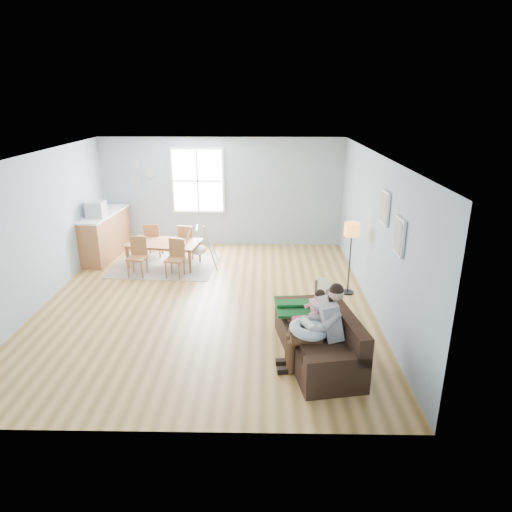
{
  "coord_description": "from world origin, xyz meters",
  "views": [
    {
      "loc": [
        1.05,
        -7.73,
        3.64
      ],
      "look_at": [
        0.91,
        -0.26,
        1.0
      ],
      "focal_mm": 32.0,
      "sensor_mm": 36.0,
      "label": 1
    }
  ],
  "objects_px": {
    "chair_nw": "(153,239)",
    "chair_ne": "(187,240)",
    "dining_table": "(164,254)",
    "storage_cube": "(331,342)",
    "father": "(319,324)",
    "toddler": "(313,310)",
    "monitor": "(96,209)",
    "baby_swing": "(198,249)",
    "sofa": "(321,339)",
    "chair_sw": "(138,254)",
    "counter": "(105,235)",
    "chair_se": "(176,256)",
    "floor_lamp": "(352,235)"
  },
  "relations": [
    {
      "from": "dining_table",
      "to": "chair_ne",
      "type": "bearing_deg",
      "value": 60.23
    },
    {
      "from": "toddler",
      "to": "counter",
      "type": "relative_size",
      "value": 0.4
    },
    {
      "from": "monitor",
      "to": "baby_swing",
      "type": "bearing_deg",
      "value": -6.52
    },
    {
      "from": "storage_cube",
      "to": "monitor",
      "type": "distance_m",
      "value": 6.32
    },
    {
      "from": "father",
      "to": "chair_se",
      "type": "xyz_separation_m",
      "value": [
        -2.62,
        3.44,
        -0.24
      ]
    },
    {
      "from": "dining_table",
      "to": "monitor",
      "type": "bearing_deg",
      "value": 179.21
    },
    {
      "from": "chair_nw",
      "to": "baby_swing",
      "type": "bearing_deg",
      "value": -26.92
    },
    {
      "from": "counter",
      "to": "monitor",
      "type": "xyz_separation_m",
      "value": [
        -0.02,
        -0.36,
        0.7
      ]
    },
    {
      "from": "sofa",
      "to": "chair_sw",
      "type": "bearing_deg",
      "value": 137.72
    },
    {
      "from": "toddler",
      "to": "dining_table",
      "type": "xyz_separation_m",
      "value": [
        -2.97,
        3.56,
        -0.39
      ]
    },
    {
      "from": "toddler",
      "to": "chair_se",
      "type": "height_order",
      "value": "toddler"
    },
    {
      "from": "sofa",
      "to": "storage_cube",
      "type": "xyz_separation_m",
      "value": [
        0.15,
        -0.06,
        -0.01
      ]
    },
    {
      "from": "storage_cube",
      "to": "chair_sw",
      "type": "height_order",
      "value": "chair_sw"
    },
    {
      "from": "counter",
      "to": "monitor",
      "type": "height_order",
      "value": "monitor"
    },
    {
      "from": "monitor",
      "to": "storage_cube",
      "type": "bearing_deg",
      "value": -40.56
    },
    {
      "from": "floor_lamp",
      "to": "chair_sw",
      "type": "xyz_separation_m",
      "value": [
        -4.31,
        0.88,
        -0.71
      ]
    },
    {
      "from": "sofa",
      "to": "father",
      "type": "bearing_deg",
      "value": -104.1
    },
    {
      "from": "chair_ne",
      "to": "monitor",
      "type": "bearing_deg",
      "value": -172.23
    },
    {
      "from": "chair_nw",
      "to": "chair_ne",
      "type": "xyz_separation_m",
      "value": [
        0.8,
        -0.05,
        -0.01
      ]
    },
    {
      "from": "storage_cube",
      "to": "chair_sw",
      "type": "relative_size",
      "value": 0.67
    },
    {
      "from": "baby_swing",
      "to": "toddler",
      "type": "bearing_deg",
      "value": -58.26
    },
    {
      "from": "counter",
      "to": "chair_ne",
      "type": "bearing_deg",
      "value": -2.8
    },
    {
      "from": "chair_sw",
      "to": "chair_nw",
      "type": "xyz_separation_m",
      "value": [
        0.07,
        1.12,
        0.0
      ]
    },
    {
      "from": "monitor",
      "to": "counter",
      "type": "bearing_deg",
      "value": 87.41
    },
    {
      "from": "storage_cube",
      "to": "chair_ne",
      "type": "xyz_separation_m",
      "value": [
        -2.79,
        4.33,
        0.18
      ]
    },
    {
      "from": "toddler",
      "to": "floor_lamp",
      "type": "bearing_deg",
      "value": 67.09
    },
    {
      "from": "storage_cube",
      "to": "baby_swing",
      "type": "xyz_separation_m",
      "value": [
        -2.46,
        3.8,
        0.13
      ]
    },
    {
      "from": "toddler",
      "to": "baby_swing",
      "type": "bearing_deg",
      "value": 121.74
    },
    {
      "from": "sofa",
      "to": "chair_se",
      "type": "xyz_separation_m",
      "value": [
        -2.7,
        3.14,
        0.16
      ]
    },
    {
      "from": "chair_nw",
      "to": "chair_sw",
      "type": "bearing_deg",
      "value": -93.55
    },
    {
      "from": "chair_sw",
      "to": "baby_swing",
      "type": "height_order",
      "value": "baby_swing"
    },
    {
      "from": "chair_nw",
      "to": "monitor",
      "type": "relative_size",
      "value": 2.15
    },
    {
      "from": "father",
      "to": "chair_nw",
      "type": "relative_size",
      "value": 1.55
    },
    {
      "from": "baby_swing",
      "to": "storage_cube",
      "type": "bearing_deg",
      "value": -57.11
    },
    {
      "from": "chair_se",
      "to": "baby_swing",
      "type": "xyz_separation_m",
      "value": [
        0.39,
        0.6,
        -0.04
      ]
    },
    {
      "from": "chair_ne",
      "to": "monitor",
      "type": "height_order",
      "value": "monitor"
    },
    {
      "from": "dining_table",
      "to": "chair_se",
      "type": "bearing_deg",
      "value": -47.87
    },
    {
      "from": "father",
      "to": "counter",
      "type": "relative_size",
      "value": 0.66
    },
    {
      "from": "dining_table",
      "to": "storage_cube",
      "type": "bearing_deg",
      "value": -40.41
    },
    {
      "from": "dining_table",
      "to": "chair_se",
      "type": "relative_size",
      "value": 1.97
    },
    {
      "from": "chair_sw",
      "to": "chair_ne",
      "type": "height_order",
      "value": "chair_sw"
    },
    {
      "from": "sofa",
      "to": "storage_cube",
      "type": "distance_m",
      "value": 0.16
    },
    {
      "from": "chair_se",
      "to": "baby_swing",
      "type": "height_order",
      "value": "baby_swing"
    },
    {
      "from": "floor_lamp",
      "to": "toddler",
      "type": "bearing_deg",
      "value": -112.91
    },
    {
      "from": "sofa",
      "to": "chair_ne",
      "type": "relative_size",
      "value": 2.57
    },
    {
      "from": "chair_ne",
      "to": "counter",
      "type": "height_order",
      "value": "counter"
    },
    {
      "from": "baby_swing",
      "to": "chair_ne",
      "type": "bearing_deg",
      "value": 122.08
    },
    {
      "from": "father",
      "to": "toddler",
      "type": "xyz_separation_m",
      "value": [
        -0.03,
        0.47,
        -0.01
      ]
    },
    {
      "from": "floor_lamp",
      "to": "baby_swing",
      "type": "relative_size",
      "value": 1.44
    },
    {
      "from": "sofa",
      "to": "floor_lamp",
      "type": "distance_m",
      "value": 2.6
    }
  ]
}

